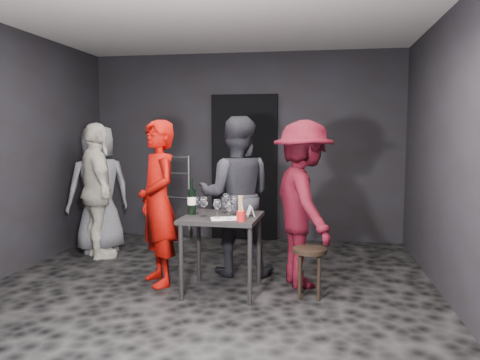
% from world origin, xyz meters
% --- Properties ---
extents(floor, '(4.50, 5.00, 0.02)m').
position_xyz_m(floor, '(0.00, 0.00, 0.00)').
color(floor, black).
rests_on(floor, ground).
extents(ceiling, '(4.50, 5.00, 0.02)m').
position_xyz_m(ceiling, '(0.00, 0.00, 2.70)').
color(ceiling, silver).
rests_on(ceiling, ground).
extents(wall_back, '(4.50, 0.04, 2.70)m').
position_xyz_m(wall_back, '(0.00, 2.50, 1.35)').
color(wall_back, black).
rests_on(wall_back, ground).
extents(wall_front, '(4.50, 0.04, 2.70)m').
position_xyz_m(wall_front, '(0.00, -2.50, 1.35)').
color(wall_front, black).
rests_on(wall_front, ground).
extents(wall_right, '(0.04, 5.00, 2.70)m').
position_xyz_m(wall_right, '(2.25, 0.00, 1.35)').
color(wall_right, black).
rests_on(wall_right, ground).
extents(doorway, '(0.95, 0.10, 2.10)m').
position_xyz_m(doorway, '(0.00, 2.44, 1.05)').
color(doorway, black).
rests_on(doorway, ground).
extents(wallbox_upper, '(0.12, 0.06, 0.12)m').
position_xyz_m(wallbox_upper, '(0.85, 2.45, 1.45)').
color(wallbox_upper, '#B7B7B2').
rests_on(wallbox_upper, wall_back).
extents(wallbox_lower, '(0.10, 0.06, 0.14)m').
position_xyz_m(wallbox_lower, '(1.05, 2.45, 1.40)').
color(wallbox_lower, '#B7B7B2').
rests_on(wallbox_lower, wall_back).
extents(hand_truck, '(0.41, 0.34, 1.22)m').
position_xyz_m(hand_truck, '(-0.97, 2.24, 0.22)').
color(hand_truck, '#B2B2B7').
rests_on(hand_truck, floor).
extents(tasting_table, '(0.72, 0.72, 0.75)m').
position_xyz_m(tasting_table, '(0.15, 0.13, 0.65)').
color(tasting_table, black).
rests_on(tasting_table, floor).
extents(stool, '(0.32, 0.32, 0.47)m').
position_xyz_m(stool, '(1.00, 0.10, 0.37)').
color(stool, black).
rests_on(stool, floor).
extents(server_red, '(0.78, 0.82, 1.88)m').
position_xyz_m(server_red, '(-0.54, 0.26, 0.94)').
color(server_red, '#A30903').
rests_on(server_red, floor).
extents(woman_black, '(1.01, 0.62, 1.99)m').
position_xyz_m(woman_black, '(0.18, 0.75, 0.99)').
color(woman_black, '#26252D').
rests_on(woman_black, floor).
extents(man_maroon, '(0.98, 1.33, 1.87)m').
position_xyz_m(man_maroon, '(0.92, 0.46, 0.94)').
color(man_maroon, '#460813').
rests_on(man_maroon, floor).
extents(bystander_cream, '(1.09, 1.19, 1.88)m').
position_xyz_m(bystander_cream, '(-1.62, 1.10, 0.94)').
color(bystander_cream, silver).
rests_on(bystander_cream, floor).
extents(bystander_grey, '(0.99, 0.96, 1.83)m').
position_xyz_m(bystander_grey, '(-1.75, 1.40, 0.92)').
color(bystander_grey, slate).
rests_on(bystander_grey, floor).
extents(tasting_mat, '(0.32, 0.26, 0.00)m').
position_xyz_m(tasting_mat, '(0.22, -0.04, 0.75)').
color(tasting_mat, white).
rests_on(tasting_mat, tasting_table).
extents(wine_glass_a, '(0.10, 0.10, 0.21)m').
position_xyz_m(wine_glass_a, '(-0.02, 0.06, 0.85)').
color(wine_glass_a, white).
rests_on(wine_glass_a, tasting_table).
extents(wine_glass_b, '(0.07, 0.07, 0.19)m').
position_xyz_m(wine_glass_b, '(-0.13, 0.21, 0.84)').
color(wine_glass_b, white).
rests_on(wine_glass_b, tasting_table).
extents(wine_glass_c, '(0.09, 0.09, 0.21)m').
position_xyz_m(wine_glass_c, '(0.16, 0.30, 0.86)').
color(wine_glass_c, white).
rests_on(wine_glass_c, tasting_table).
extents(wine_glass_d, '(0.09, 0.09, 0.20)m').
position_xyz_m(wine_glass_d, '(0.14, -0.03, 0.85)').
color(wine_glass_d, white).
rests_on(wine_glass_d, tasting_table).
extents(wine_glass_e, '(0.08, 0.08, 0.18)m').
position_xyz_m(wine_glass_e, '(0.25, -0.06, 0.84)').
color(wine_glass_e, white).
rests_on(wine_glass_e, tasting_table).
extents(wine_glass_f, '(0.09, 0.09, 0.19)m').
position_xyz_m(wine_glass_f, '(0.25, 0.23, 0.85)').
color(wine_glass_f, white).
rests_on(wine_glass_f, tasting_table).
extents(wine_bottle, '(0.08, 0.08, 0.35)m').
position_xyz_m(wine_bottle, '(-0.16, 0.16, 0.88)').
color(wine_bottle, black).
rests_on(wine_bottle, tasting_table).
extents(breadstick_cup, '(0.08, 0.08, 0.25)m').
position_xyz_m(breadstick_cup, '(0.37, -0.11, 0.86)').
color(breadstick_cup, red).
rests_on(breadstick_cup, tasting_table).
extents(reserved_card, '(0.11, 0.15, 0.10)m').
position_xyz_m(reserved_card, '(0.41, 0.15, 0.80)').
color(reserved_card, white).
rests_on(reserved_card, tasting_table).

